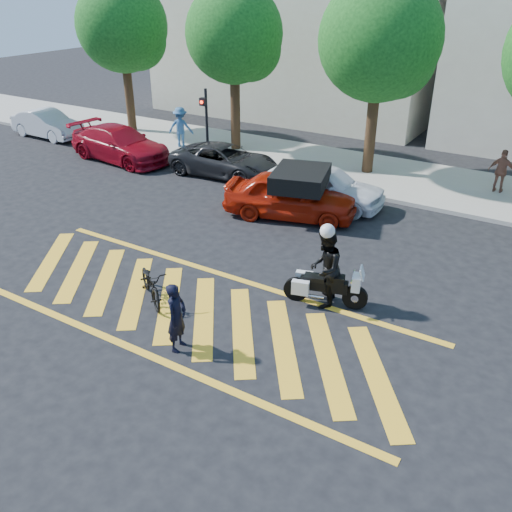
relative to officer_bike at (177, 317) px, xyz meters
The scene contains 19 objects.
ground 1.75m from the officer_bike, 120.89° to the left, with size 90.00×90.00×0.00m, color black.
sidewalk 13.38m from the officer_bike, 93.43° to the left, with size 60.00×5.00×0.15m, color #9E998E.
crosswalk 1.77m from the officer_bike, 122.09° to the left, with size 12.33×4.00×0.01m.
building_left 24.37m from the officer_bike, 111.50° to the left, with size 16.00×8.00×10.00m, color beige.
tree_far_left 19.61m from the officer_bike, 135.57° to the left, with size 4.40×4.40×7.41m.
tree_left 15.77m from the officer_bike, 118.15° to the left, with size 4.20×4.20×7.26m.
tree_center 14.09m from the officer_bike, 92.87° to the left, with size 4.60×4.60×7.56m.
signal_pole 13.31m from the officer_bike, 123.39° to the left, with size 0.28×0.43×3.20m.
officer_bike is the anchor object (origin of this frame).
bicycle 2.25m from the officer_bike, 146.51° to the left, with size 0.62×1.77×0.93m, color black.
police_motorcycle 3.87m from the officer_bike, 59.72° to the left, with size 2.06×0.96×0.93m.
officer_moto 3.86m from the officer_bike, 59.98° to the left, with size 0.98×0.76×2.01m, color black.
red_convertible 7.93m from the officer_bike, 100.32° to the left, with size 1.80×4.47×1.52m, color #AA1907.
parked_far_left 19.76m from the officer_bike, 148.23° to the left, with size 1.43×4.11×1.35m, color #B0B3B9.
parked_left 14.45m from the officer_bike, 138.93° to the left, with size 2.07×5.09×1.48m, color maroon.
parked_mid_left 11.74m from the officer_bike, 119.51° to the left, with size 2.09×4.54×1.26m, color black.
parked_mid_right 9.44m from the officer_bike, 95.47° to the left, with size 1.73×4.29×1.46m, color white.
pedestrian_left 15.59m from the officer_bike, 128.26° to the left, with size 1.18×0.68×1.83m, color #356192.
pedestrian_right 14.27m from the officer_bike, 72.69° to the left, with size 0.94×0.39×1.60m, color brown.
Camera 1 is at (7.35, -8.73, 7.33)m, focal length 38.00 mm.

